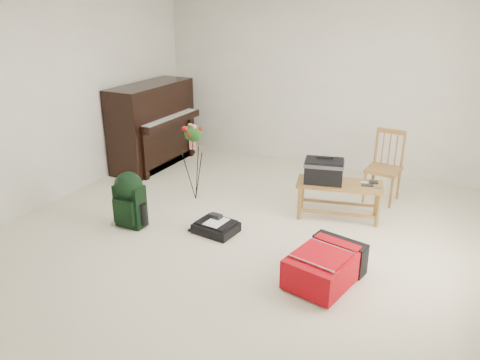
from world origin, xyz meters
The scene contains 10 objects.
floor centered at (0.00, 0.00, 0.00)m, with size 5.00×5.50×0.01m, color beige.
wall_back centered at (0.00, 2.75, 1.25)m, with size 5.00×0.04×2.50m, color silver.
wall_left centered at (-2.50, 0.00, 1.25)m, with size 0.04×5.50×2.50m, color silver.
piano centered at (-2.19, 1.60, 0.60)m, with size 0.71×1.50×1.25m.
bench centered at (0.74, 1.01, 0.53)m, with size 1.04×0.61×0.75m.
dining_chair centered at (1.23, 1.78, 0.44)m, with size 0.43×0.43×0.91m.
red_suitcase centered at (1.14, -0.31, 0.17)m, with size 0.63×0.83×0.31m.
black_duffel centered at (-0.22, 0.05, 0.07)m, with size 0.48×0.40×0.19m.
green_backpack centered at (-1.17, -0.25, 0.36)m, with size 0.33×0.32×0.65m.
flower_stand centered at (-0.92, 0.74, 0.50)m, with size 0.41×0.41×1.02m.
Camera 1 is at (2.10, -3.97, 2.44)m, focal length 35.00 mm.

